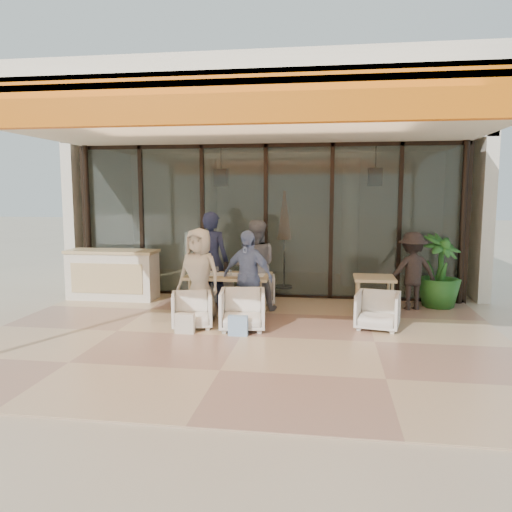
{
  "coord_description": "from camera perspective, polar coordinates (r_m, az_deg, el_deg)",
  "views": [
    {
      "loc": [
        1.3,
        -7.3,
        2.21
      ],
      "look_at": [
        0.1,
        0.9,
        1.15
      ],
      "focal_mm": 35.0,
      "sensor_mm": 36.0,
      "label": 1
    }
  ],
  "objects": [
    {
      "name": "chair_near_right",
      "position": [
        8.04,
        -1.56,
        -5.96
      ],
      "size": [
        0.8,
        0.76,
        0.73
      ],
      "primitive_type": "imported",
      "rotation": [
        0.0,
        0.0,
        0.14
      ],
      "color": "white",
      "rests_on": "ground"
    },
    {
      "name": "diner_navy",
      "position": [
        9.46,
        -5.14,
        -0.52
      ],
      "size": [
        0.74,
        0.54,
        1.86
      ],
      "primitive_type": "imported",
      "rotation": [
        0.0,
        0.0,
        2.99
      ],
      "color": "#171C34",
      "rests_on": "ground"
    },
    {
      "name": "ground",
      "position": [
        7.74,
        -1.72,
        -9.31
      ],
      "size": [
        70.0,
        70.0,
        0.0
      ],
      "primitive_type": "plane",
      "color": "#C6B293",
      "rests_on": "ground"
    },
    {
      "name": "dining_table",
      "position": [
        8.98,
        -3.22,
        -2.49
      ],
      "size": [
        1.5,
        0.9,
        0.93
      ],
      "color": "tan",
      "rests_on": "ground"
    },
    {
      "name": "terrace_floor",
      "position": [
        7.73,
        -1.72,
        -9.27
      ],
      "size": [
        8.0,
        6.0,
        0.01
      ],
      "primitive_type": "cube",
      "color": "tan",
      "rests_on": "ground"
    },
    {
      "name": "chair_near_left",
      "position": [
        8.24,
        -7.36,
        -5.98
      ],
      "size": [
        0.78,
        0.75,
        0.66
      ],
      "primitive_type": "imported",
      "rotation": [
        0.0,
        0.0,
        0.28
      ],
      "color": "white",
      "rests_on": "ground"
    },
    {
      "name": "diner_periwinkle",
      "position": [
        8.44,
        -0.99,
        -2.38
      ],
      "size": [
        1.0,
        0.68,
        1.58
      ],
      "primitive_type": "imported",
      "rotation": [
        0.0,
        0.0,
        -0.35
      ],
      "color": "#677DAD",
      "rests_on": "ground"
    },
    {
      "name": "chair_far_right",
      "position": [
        9.89,
        0.33,
        -3.72
      ],
      "size": [
        0.7,
        0.66,
        0.65
      ],
      "primitive_type": "imported",
      "rotation": [
        0.0,
        0.0,
        3.27
      ],
      "color": "white",
      "rests_on": "ground"
    },
    {
      "name": "tote_bag_blue",
      "position": [
        7.71,
        -2.07,
        -8.05
      ],
      "size": [
        0.3,
        0.1,
        0.34
      ],
      "primitive_type": "cube",
      "color": "#99BFD8",
      "rests_on": "ground"
    },
    {
      "name": "interior_block",
      "position": [
        12.68,
        2.49,
        7.36
      ],
      "size": [
        9.05,
        3.62,
        3.52
      ],
      "color": "silver",
      "rests_on": "ground"
    },
    {
      "name": "diner_cream",
      "position": [
        8.62,
        -6.52,
        -2.15
      ],
      "size": [
        0.89,
        0.69,
        1.61
      ],
      "primitive_type": "imported",
      "rotation": [
        0.0,
        0.0,
        -0.26
      ],
      "color": "beige",
      "rests_on": "ground"
    },
    {
      "name": "terrace_structure",
      "position": [
        7.23,
        -2.2,
        15.56
      ],
      "size": [
        8.0,
        6.0,
        3.4
      ],
      "color": "silver",
      "rests_on": "ground"
    },
    {
      "name": "host_counter",
      "position": [
        10.68,
        -16.05,
        -2.04
      ],
      "size": [
        1.85,
        0.65,
        1.04
      ],
      "color": "silver",
      "rests_on": "ground"
    },
    {
      "name": "side_chair",
      "position": [
        8.31,
        13.74,
        -5.9
      ],
      "size": [
        0.78,
        0.75,
        0.69
      ],
      "primitive_type": "imported",
      "rotation": [
        0.0,
        0.0,
        -0.2
      ],
      "color": "white",
      "rests_on": "ground"
    },
    {
      "name": "glass_storefront",
      "position": [
        10.4,
        1.13,
        3.92
      ],
      "size": [
        8.08,
        0.1,
        3.2
      ],
      "color": "#9EADA3",
      "rests_on": "ground"
    },
    {
      "name": "side_table",
      "position": [
        8.99,
        13.35,
        -2.99
      ],
      "size": [
        0.7,
        0.7,
        0.74
      ],
      "color": "tan",
      "rests_on": "ground"
    },
    {
      "name": "potted_palm",
      "position": [
        10.14,
        20.23,
        -1.66
      ],
      "size": [
        1.12,
        1.12,
        1.43
      ],
      "primitive_type": "imported",
      "rotation": [
        0.0,
        0.0,
        0.68
      ],
      "color": "#1E5919",
      "rests_on": "ground"
    },
    {
      "name": "diner_grey",
      "position": [
        9.31,
        -0.1,
        -1.09
      ],
      "size": [
        0.93,
        0.78,
        1.71
      ],
      "primitive_type": "imported",
      "rotation": [
        0.0,
        0.0,
        3.32
      ],
      "color": "slate",
      "rests_on": "ground"
    },
    {
      "name": "chair_far_left",
      "position": [
        10.04,
        -4.44,
        -3.48
      ],
      "size": [
        0.75,
        0.71,
        0.68
      ],
      "primitive_type": "imported",
      "rotation": [
        0.0,
        0.0,
        3.3
      ],
      "color": "white",
      "rests_on": "ground"
    },
    {
      "name": "standing_woman",
      "position": [
        9.78,
        17.4,
        -1.68
      ],
      "size": [
        1.06,
        0.77,
        1.48
      ],
      "primitive_type": "imported",
      "rotation": [
        0.0,
        0.0,
        3.39
      ],
      "color": "black",
      "rests_on": "ground"
    },
    {
      "name": "tote_bag_cream",
      "position": [
        7.9,
        -8.13,
        -7.74
      ],
      "size": [
        0.3,
        0.1,
        0.34
      ],
      "primitive_type": "cube",
      "color": "silver",
      "rests_on": "ground"
    }
  ]
}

